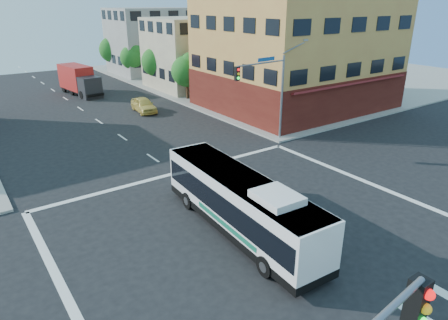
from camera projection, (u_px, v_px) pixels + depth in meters
ground at (266, 235)px, 20.10m from camera, size 120.00×120.00×0.00m
sidewalk_ne at (288, 72)px, 65.37m from camera, size 50.00×50.00×0.15m
corner_building_ne at (297, 52)px, 42.64m from camera, size 18.10×15.44×14.00m
building_east_near at (197, 53)px, 53.30m from camera, size 12.06×10.06×9.00m
building_east_far at (151, 41)px, 63.74m from camera, size 12.06×10.06×10.00m
signal_mast_ne at (268, 83)px, 31.17m from camera, size 7.91×1.13×8.07m
street_tree_a at (188, 69)px, 46.33m from camera, size 3.60×3.60×5.53m
street_tree_b at (157, 60)px, 52.34m from camera, size 3.80×3.80×5.79m
street_tree_c at (132, 56)px, 58.52m from camera, size 3.40×3.40×5.29m
street_tree_d at (112, 48)px, 64.43m from camera, size 4.00×4.00×6.03m
transit_bus at (240, 203)px, 19.86m from camera, size 2.97×11.25×3.30m
box_truck at (80, 81)px, 49.74m from camera, size 3.27×8.03×3.51m
parked_car at (144, 105)px, 42.21m from camera, size 2.16×4.52×1.49m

